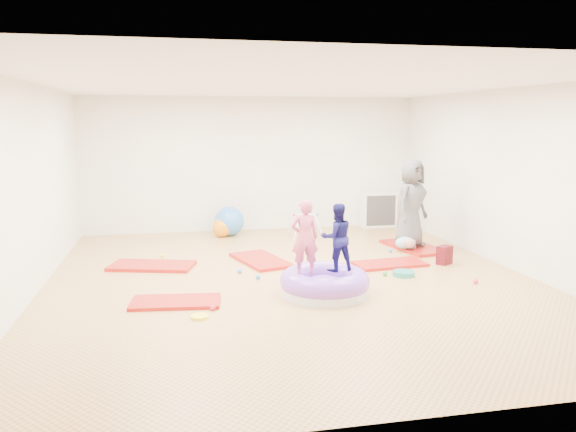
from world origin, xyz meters
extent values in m
cube|color=tan|center=(0.00, 0.00, 0.00)|extent=(7.00, 8.00, 0.01)
cube|color=white|center=(0.00, 0.00, 2.80)|extent=(7.00, 8.00, 0.01)
cube|color=silver|center=(0.00, 4.00, 1.40)|extent=(7.00, 0.01, 2.80)
cube|color=silver|center=(0.00, -4.00, 1.40)|extent=(7.00, 0.01, 2.80)
cube|color=silver|center=(-3.50, 0.00, 1.40)|extent=(0.01, 8.00, 2.80)
cube|color=silver|center=(3.50, 0.00, 1.40)|extent=(0.01, 8.00, 2.80)
cube|color=#9B1F0F|center=(-1.67, -0.76, 0.02)|extent=(1.17, 0.68, 0.05)
cube|color=#9B1F0F|center=(-2.03, 1.15, 0.03)|extent=(1.43, 0.99, 0.05)
cube|color=#9B1F0F|center=(-0.28, 1.17, 0.03)|extent=(0.96, 1.38, 0.05)
cube|color=#9B1F0F|center=(1.72, 0.52, 0.02)|extent=(1.18, 0.67, 0.05)
cube|color=#9B1F0F|center=(2.61, 1.58, 0.03)|extent=(0.88, 1.43, 0.06)
cylinder|color=silver|center=(0.28, -0.78, 0.07)|extent=(1.16, 1.16, 0.13)
torus|color=#7D49C9|center=(0.28, -0.78, 0.19)|extent=(1.20, 1.20, 0.32)
ellipsoid|color=#7D49C9|center=(0.28, -0.78, 0.11)|extent=(0.64, 0.64, 0.29)
imported|color=#D05078|center=(-0.01, -0.80, 0.85)|extent=(0.37, 0.24, 1.00)
imported|color=#11114A|center=(0.46, -0.69, 0.81)|extent=(0.47, 0.38, 0.92)
imported|color=#4D4E50|center=(2.51, 1.54, 0.84)|extent=(0.91, 0.85, 1.57)
ellipsoid|color=#8AB8CD|center=(2.35, 1.37, 0.16)|extent=(0.38, 0.24, 0.22)
sphere|color=tan|center=(2.35, 1.20, 0.19)|extent=(0.18, 0.18, 0.18)
sphere|color=#F32348|center=(-1.23, -1.12, 0.04)|extent=(0.07, 0.07, 0.07)
sphere|color=green|center=(1.41, -0.06, 0.04)|extent=(0.07, 0.07, 0.07)
sphere|color=#3278D0|center=(-0.71, 0.52, 0.04)|extent=(0.07, 0.07, 0.07)
sphere|color=#F32348|center=(2.53, -0.72, 0.04)|extent=(0.07, 0.07, 0.07)
sphere|color=yellow|center=(-1.88, 1.81, 0.04)|extent=(0.07, 0.07, 0.07)
sphere|color=#3278D0|center=(2.07, 1.37, 0.04)|extent=(0.07, 0.07, 0.07)
sphere|color=#3278D0|center=(-0.48, 0.14, 0.04)|extent=(0.07, 0.07, 0.07)
sphere|color=#3278D0|center=(-0.56, 3.46, 0.30)|extent=(0.59, 0.59, 0.59)
sphere|color=orange|center=(-0.73, 3.34, 0.19)|extent=(0.38, 0.38, 0.38)
cylinder|color=silver|center=(0.66, 2.69, 0.26)|extent=(0.18, 0.19, 0.48)
cylinder|color=silver|center=(0.66, 3.10, 0.26)|extent=(0.18, 0.19, 0.48)
cylinder|color=silver|center=(1.12, 2.69, 0.26)|extent=(0.18, 0.19, 0.48)
cylinder|color=silver|center=(1.12, 3.10, 0.26)|extent=(0.18, 0.19, 0.48)
cylinder|color=silver|center=(0.89, 2.90, 0.47)|extent=(0.47, 0.03, 0.03)
sphere|color=#F32348|center=(0.66, 2.90, 0.47)|extent=(0.06, 0.06, 0.06)
sphere|color=#3278D0|center=(1.13, 2.90, 0.47)|extent=(0.06, 0.06, 0.06)
cube|color=silver|center=(2.74, 3.80, 0.38)|extent=(0.76, 0.37, 0.76)
cube|color=#3B3A3A|center=(2.74, 3.62, 0.38)|extent=(0.66, 0.02, 0.66)
cube|color=silver|center=(2.74, 3.74, 0.38)|extent=(0.02, 0.26, 0.67)
cube|color=silver|center=(2.74, 3.74, 0.38)|extent=(0.67, 0.26, 0.02)
cylinder|color=#218174|center=(1.68, -0.12, 0.04)|extent=(0.33, 0.33, 0.07)
cube|color=maroon|center=(2.62, 0.42, 0.15)|extent=(0.30, 0.27, 0.30)
cylinder|color=yellow|center=(-1.40, -1.36, 0.02)|extent=(0.22, 0.22, 0.03)
camera|label=1|loc=(-1.66, -7.74, 2.28)|focal=35.00mm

